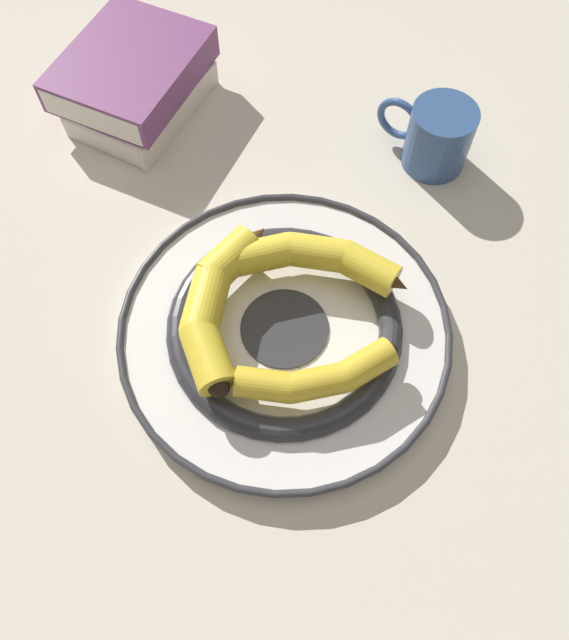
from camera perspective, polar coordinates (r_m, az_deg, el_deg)
The scene contains 7 objects.
ground_plane at distance 0.67m, azimuth -0.11°, elevation -4.03°, with size 2.80×2.80×0.00m, color beige.
decorative_bowl at distance 0.67m, azimuth 0.00°, elevation -0.92°, with size 0.36×0.36×0.04m.
banana_a at distance 0.64m, azimuth -6.26°, elevation 1.70°, with size 0.15×0.16×0.04m.
banana_b at distance 0.61m, azimuth 2.62°, elevation -5.33°, with size 0.17×0.08×0.03m.
banana_c at distance 0.67m, azimuth 3.26°, elevation 5.61°, with size 0.16×0.15×0.04m.
book_stack at distance 0.88m, azimuth -13.50°, elevation 20.42°, with size 0.24×0.23×0.08m.
coffee_mug at distance 0.81m, azimuth 13.73°, elevation 16.04°, with size 0.08×0.12×0.08m.
Camera 1 is at (-0.13, -0.23, 0.62)m, focal length 35.00 mm.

